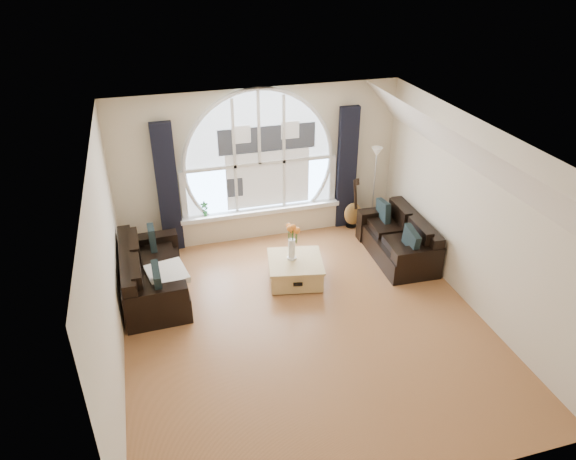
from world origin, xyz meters
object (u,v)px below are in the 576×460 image
object	(u,v)px
sofa_left	(153,272)
guitar	(354,203)
coffee_chest	(295,269)
vase_flowers	(292,237)
floor_lamp	(374,189)
potted_plant	(205,209)
sofa_right	(398,236)

from	to	relation	value
sofa_left	guitar	xyz separation A→B (m)	(3.71, 1.13, 0.13)
coffee_chest	vase_flowers	size ratio (longest dim) A/B	1.21
vase_flowers	floor_lamp	xyz separation A→B (m)	(1.92, 1.23, 0.04)
floor_lamp	guitar	bearing A→B (deg)	167.10
sofa_left	potted_plant	xyz separation A→B (m)	(0.99, 1.33, 0.29)
potted_plant	sofa_left	bearing A→B (deg)	-126.69
guitar	potted_plant	world-z (taller)	guitar
sofa_left	floor_lamp	xyz separation A→B (m)	(4.06, 1.06, 0.40)
guitar	floor_lamp	bearing A→B (deg)	-18.30
vase_flowers	guitar	xyz separation A→B (m)	(1.57, 1.30, -0.23)
sofa_left	guitar	size ratio (longest dim) A/B	1.68
floor_lamp	potted_plant	world-z (taller)	floor_lamp
coffee_chest	guitar	size ratio (longest dim) A/B	0.80
vase_flowers	floor_lamp	bearing A→B (deg)	32.58
vase_flowers	floor_lamp	distance (m)	2.28
coffee_chest	guitar	world-z (taller)	guitar
sofa_right	potted_plant	size ratio (longest dim) A/B	6.07
guitar	potted_plant	xyz separation A→B (m)	(-2.72, 0.19, 0.16)
coffee_chest	guitar	bearing A→B (deg)	52.70
sofa_left	coffee_chest	world-z (taller)	sofa_left
sofa_right	coffee_chest	bearing A→B (deg)	-171.55
coffee_chest	vase_flowers	bearing A→B (deg)	133.16
sofa_right	coffee_chest	distance (m)	1.90
coffee_chest	sofa_left	bearing A→B (deg)	-175.20
coffee_chest	potted_plant	world-z (taller)	potted_plant
sofa_left	vase_flowers	xyz separation A→B (m)	(2.14, -0.17, 0.36)
floor_lamp	sofa_right	bearing A→B (deg)	-90.05
sofa_right	potted_plant	world-z (taller)	potted_plant
vase_flowers	guitar	bearing A→B (deg)	39.67
guitar	potted_plant	distance (m)	2.73
vase_flowers	guitar	size ratio (longest dim) A/B	0.66
vase_flowers	potted_plant	world-z (taller)	vase_flowers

